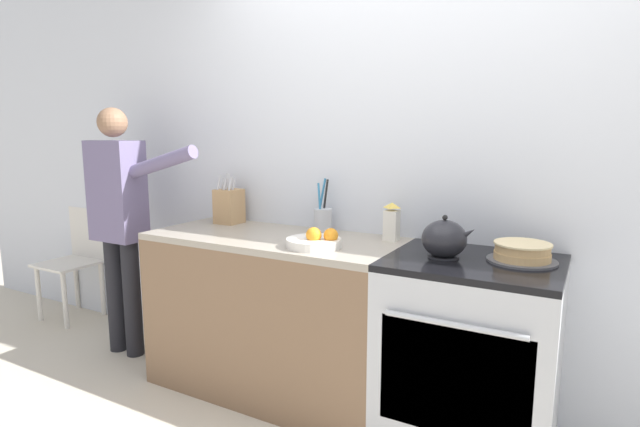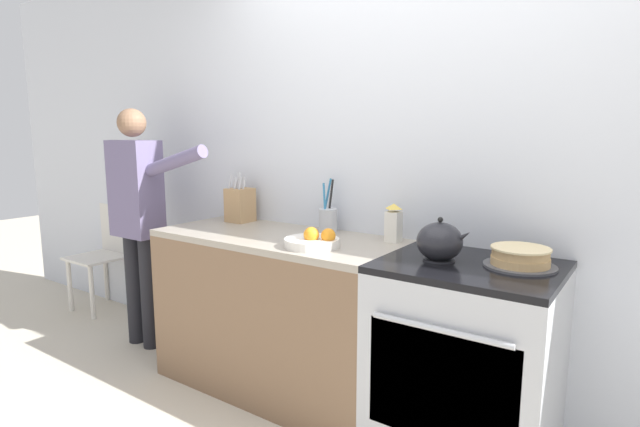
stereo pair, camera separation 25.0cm
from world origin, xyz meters
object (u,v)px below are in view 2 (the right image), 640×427
Objects in this scene: stove_range at (465,361)px; fruit_bowl at (313,241)px; dining_chair at (107,249)px; tea_kettle at (440,242)px; utensil_crock at (328,219)px; person_baker at (138,208)px; milk_carton at (393,224)px; knife_block at (240,204)px; layer_cake at (520,258)px.

fruit_bowl reaches higher than stove_range.
tea_kettle is at bearing -10.18° from dining_chair.
utensil_crock is 0.19× the size of person_baker.
stove_range is at bearing -23.53° from milk_carton.
fruit_bowl is at bearing -21.84° from knife_block.
knife_block is at bearing 175.93° from layer_cake.
tea_kettle is 1.41m from knife_block.
knife_block is at bearing 173.02° from stove_range.
utensil_crock is (-0.88, 0.23, 0.52)m from stove_range.
layer_cake is (0.19, 0.06, 0.48)m from stove_range.
knife_block reaches higher than dining_chair.
milk_carton is 2.66m from dining_chair.
knife_block is at bearing -179.15° from milk_carton.
stove_range is at bearing -14.35° from utensil_crock.
person_baker reaches higher than tea_kettle.
knife_block is 1.02× the size of utensil_crock.
stove_range is 4.48× the size of milk_carton.
utensil_crock reaches higher than milk_carton.
milk_carton is 0.12× the size of person_baker.
dining_chair is (-2.61, 0.02, -0.49)m from milk_carton.
fruit_bowl is 1.46m from person_baker.
milk_carton is at bearing 0.85° from knife_block.
milk_carton is at bearing 168.11° from layer_cake.
tea_kettle is 0.81× the size of utensil_crock.
layer_cake is 1.48× the size of milk_carton.
knife_block is (-1.71, 0.12, 0.07)m from layer_cake.
person_baker is 1.88× the size of dining_chair.
person_baker is (-2.18, -0.08, 0.50)m from stove_range.
knife_block reaches higher than utensil_crock.
layer_cake reaches higher than dining_chair.
layer_cake is 0.97× the size of utensil_crock.
milk_carton is (0.42, -0.02, 0.02)m from utensil_crock.
fruit_bowl is (0.15, -0.36, -0.04)m from utensil_crock.
stove_range is 0.54m from tea_kettle.
knife_block is 1.05m from milk_carton.
tea_kettle reaches higher than fruit_bowl.
tea_kettle is at bearing -18.20° from utensil_crock.
knife_block is 0.36× the size of dining_chair.
dining_chair is (-2.35, 0.35, -0.43)m from fruit_bowl.
knife_block reaches higher than stove_range.
tea_kettle is 3.00m from dining_chair.
utensil_crock is 1.34m from person_baker.
layer_cake is 1.08m from utensil_crock.
utensil_crock reaches higher than tea_kettle.
fruit_bowl is 1.36× the size of milk_carton.
tea_kettle reaches higher than layer_cake.
tea_kettle is 2.06m from person_baker.
milk_carton is (-0.65, 0.14, 0.05)m from layer_cake.
knife_block is 1.54× the size of milk_carton.
fruit_bowl is (0.79, -0.32, -0.08)m from knife_block.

